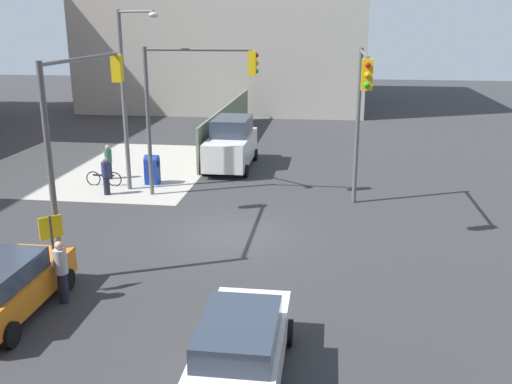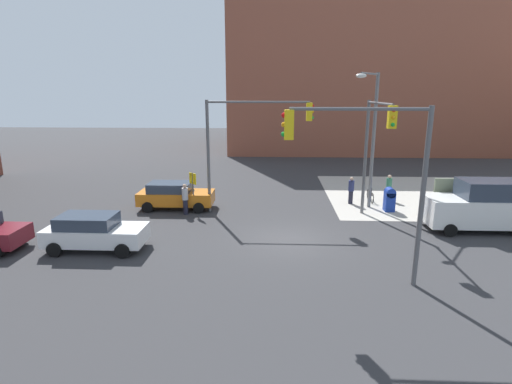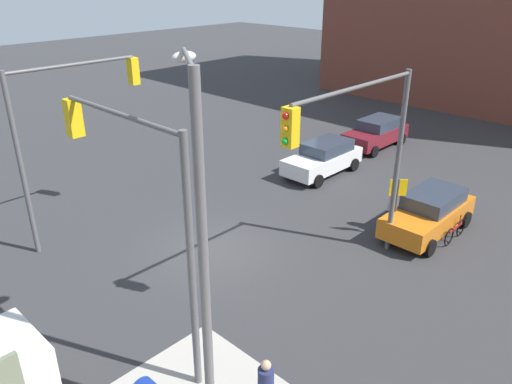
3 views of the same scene
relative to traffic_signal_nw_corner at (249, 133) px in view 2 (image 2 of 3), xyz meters
The scene contains 17 objects.
ground_plane 6.83m from the traffic_signal_nw_corner, 64.46° to the right, with size 120.00×120.00×0.00m, color #333335.
sidewalk_corner 12.90m from the traffic_signal_nw_corner, 21.98° to the left, with size 12.00×12.00×0.01m, color #ADA89E.
building_warehouse_north 32.30m from the traffic_signal_nw_corner, 67.32° to the left, with size 32.00×18.00×18.53m.
traffic_signal_nw_corner is the anchor object (origin of this frame).
traffic_signal_se_corner 10.17m from the traffic_signal_nw_corner, 62.25° to the right, with size 5.07×0.36×6.50m.
traffic_signal_ne_corner 6.91m from the traffic_signal_nw_corner, 15.66° to the right, with size 0.36×4.95×6.50m.
street_lamp_corner 7.21m from the traffic_signal_nw_corner, ahead, with size 1.74×2.26×8.00m.
warning_sign_two_way 4.45m from the traffic_signal_nw_corner, behind, with size 0.48×0.48×2.40m.
mailbox_blue 9.23m from the traffic_signal_nw_corner, ahead, with size 0.56×0.64×1.43m.
coupe_orange 5.95m from the traffic_signal_nw_corner, behind, with size 4.48×2.02×1.62m.
hatchback_white 9.79m from the traffic_signal_nw_corner, 136.97° to the right, with size 4.39×2.02×1.62m.
van_white_delivery 12.85m from the traffic_signal_nw_corner, 12.58° to the right, with size 5.40×2.32×2.62m.
pedestrian_crossing 5.26m from the traffic_signal_nw_corner, 169.14° to the right, with size 0.36×0.36×1.81m.
pedestrian_waiting 7.65m from the traffic_signal_nw_corner, 17.48° to the left, with size 0.36×0.36×1.74m.
pedestrian_walking_north 10.14m from the traffic_signal_nw_corner, 17.95° to the left, with size 0.36×0.36×1.72m.
bicycle_leaning_on_fence 9.27m from the traffic_signal_nw_corner, 19.19° to the left, with size 0.05×1.75×0.97m.
bicycle_at_crosswalk 6.52m from the traffic_signal_nw_corner, 162.13° to the left, with size 1.75×0.05×0.97m.
Camera 2 is at (-0.71, -18.22, 6.95)m, focal length 28.00 mm.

